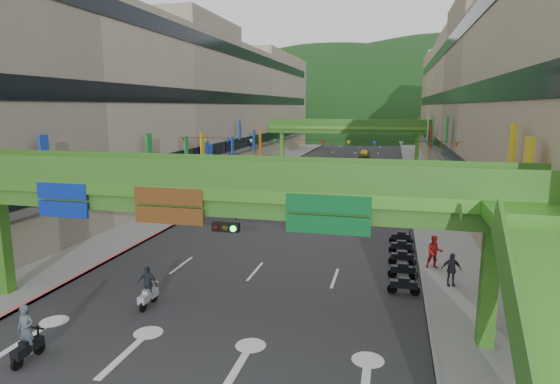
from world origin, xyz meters
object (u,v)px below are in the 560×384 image
car_yellow (364,153)px  car_silver (317,162)px  pedestrian_red (434,255)px  overpass_near (229,206)px  scooter_rider_mid (343,190)px  scooter_rider_near (27,336)px

car_yellow → car_silver: bearing=-110.9°
car_silver → pedestrian_red: size_ratio=1.99×
overpass_near → scooter_rider_mid: size_ratio=13.25×
scooter_rider_mid → pedestrian_red: 20.21m
scooter_rider_near → pedestrian_red: size_ratio=1.15×
scooter_rider_mid → overpass_near: bearing=-93.6°
overpass_near → car_yellow: bearing=88.9°
overpass_near → scooter_rider_near: bearing=-145.0°
overpass_near → car_yellow: size_ratio=6.76×
scooter_rider_near → scooter_rider_mid: bearing=76.1°
overpass_near → car_yellow: (1.31, 69.39, -4.50)m
car_silver → scooter_rider_near: bearing=-94.6°
overpass_near → scooter_rider_near: (-6.26, -4.38, -4.17)m
overpass_near → scooter_rider_mid: bearing=86.4°
scooter_rider_near → car_silver: bearing=88.8°
scooter_rider_near → car_yellow: (7.57, 73.77, -0.33)m
scooter_rider_near → pedestrian_red: 20.30m
car_yellow → pedestrian_red: 60.71m
overpass_near → pedestrian_red: (8.87, 9.16, -4.26)m
scooter_rider_near → car_silver: size_ratio=0.58×
car_silver → car_yellow: (6.32, 15.45, 0.09)m
overpass_near → scooter_rider_near: 8.71m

